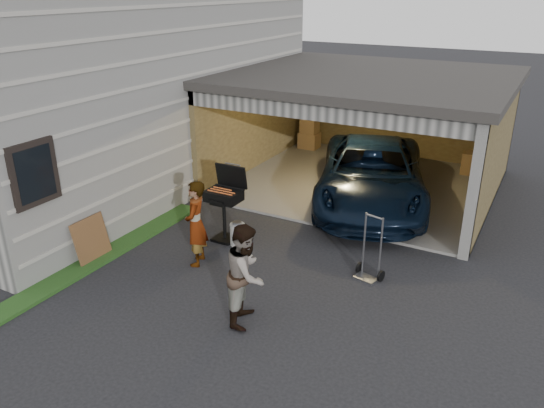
{
  "coord_description": "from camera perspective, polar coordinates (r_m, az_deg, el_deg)",
  "views": [
    {
      "loc": [
        5.0,
        -6.2,
        4.93
      ],
      "look_at": [
        0.66,
        1.74,
        1.15
      ],
      "focal_mm": 35.0,
      "sensor_mm": 36.0,
      "label": 1
    }
  ],
  "objects": [
    {
      "name": "groundcover_strip",
      "position": [
        10.18,
        -22.54,
        -8.03
      ],
      "size": [
        0.5,
        8.0,
        0.06
      ],
      "primitive_type": "cube",
      "color": "#193814",
      "rests_on": "ground"
    },
    {
      "name": "man",
      "position": [
        8.18,
        -2.78,
        -7.52
      ],
      "size": [
        0.81,
        0.94,
        1.65
      ],
      "primitive_type": "imported",
      "rotation": [
        0.0,
        0.0,
        1.84
      ],
      "color": "#4B301D",
      "rests_on": "ground"
    },
    {
      "name": "woman",
      "position": [
        9.89,
        -8.19,
        -2.1
      ],
      "size": [
        0.59,
        0.7,
        1.65
      ],
      "primitive_type": "imported",
      "rotation": [
        0.0,
        0.0,
        -1.2
      ],
      "color": "silver",
      "rests_on": "ground"
    },
    {
      "name": "minivan",
      "position": [
        12.7,
        10.64,
        2.91
      ],
      "size": [
        3.88,
        5.68,
        1.44
      ],
      "primitive_type": "imported",
      "rotation": [
        0.0,
        0.0,
        0.31
      ],
      "color": "black",
      "rests_on": "ground"
    },
    {
      "name": "ground",
      "position": [
        9.37,
        -8.78,
        -9.38
      ],
      "size": [
        80.0,
        80.0,
        0.0
      ],
      "primitive_type": "plane",
      "color": "black",
      "rests_on": "ground"
    },
    {
      "name": "garage",
      "position": [
        14.01,
        10.51,
        9.67
      ],
      "size": [
        6.8,
        6.3,
        2.9
      ],
      "color": "#605E59",
      "rests_on": "ground"
    },
    {
      "name": "hand_truck",
      "position": [
        9.73,
        10.39,
        -6.61
      ],
      "size": [
        0.53,
        0.46,
        1.22
      ],
      "rotation": [
        0.0,
        0.0,
        -0.24
      ],
      "color": "slate",
      "rests_on": "ground"
    },
    {
      "name": "house",
      "position": [
        15.16,
        -18.79,
        13.24
      ],
      "size": [
        7.0,
        11.0,
        5.5
      ],
      "primitive_type": "cube",
      "color": "#474744",
      "rests_on": "ground"
    },
    {
      "name": "plywood_panel",
      "position": [
        10.65,
        -18.85,
        -3.67
      ],
      "size": [
        0.21,
        0.77,
        0.85
      ],
      "primitive_type": "cube",
      "rotation": [
        0.0,
        -0.21,
        0.0
      ],
      "color": "#54381D",
      "rests_on": "ground"
    },
    {
      "name": "bbq_grill",
      "position": [
        10.74,
        -5.12,
        0.66
      ],
      "size": [
        0.7,
        0.61,
        1.55
      ],
      "color": "black",
      "rests_on": "ground"
    },
    {
      "name": "propane_tank",
      "position": [
        10.77,
        -3.73,
        -3.27
      ],
      "size": [
        0.33,
        0.33,
        0.46
      ],
      "primitive_type": "cylinder",
      "rotation": [
        0.0,
        0.0,
        0.08
      ],
      "color": "#B1B2AD",
      "rests_on": "ground"
    }
  ]
}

